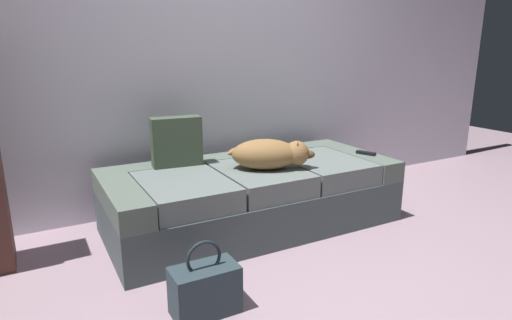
{
  "coord_description": "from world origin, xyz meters",
  "views": [
    {
      "loc": [
        -1.36,
        -1.45,
        1.25
      ],
      "look_at": [
        0.0,
        1.04,
        0.5
      ],
      "focal_mm": 30.05,
      "sensor_mm": 36.0,
      "label": 1
    }
  ],
  "objects_px": {
    "couch": "(253,196)",
    "dog_tan": "(270,154)",
    "throw_pillow": "(176,142)",
    "handbag": "(205,289)",
    "tv_remote": "(366,153)"
  },
  "relations": [
    {
      "from": "couch",
      "to": "dog_tan",
      "type": "relative_size",
      "value": 3.51
    },
    {
      "from": "couch",
      "to": "tv_remote",
      "type": "height_order",
      "value": "tv_remote"
    },
    {
      "from": "couch",
      "to": "dog_tan",
      "type": "xyz_separation_m",
      "value": [
        0.07,
        -0.14,
        0.33
      ]
    },
    {
      "from": "throw_pillow",
      "to": "tv_remote",
      "type": "bearing_deg",
      "value": -15.88
    },
    {
      "from": "couch",
      "to": "throw_pillow",
      "type": "xyz_separation_m",
      "value": [
        -0.46,
        0.25,
        0.39
      ]
    },
    {
      "from": "dog_tan",
      "to": "tv_remote",
      "type": "height_order",
      "value": "dog_tan"
    },
    {
      "from": "couch",
      "to": "throw_pillow",
      "type": "height_order",
      "value": "throw_pillow"
    },
    {
      "from": "couch",
      "to": "tv_remote",
      "type": "distance_m",
      "value": 0.95
    },
    {
      "from": "couch",
      "to": "tv_remote",
      "type": "xyz_separation_m",
      "value": [
        0.91,
        -0.14,
        0.24
      ]
    },
    {
      "from": "throw_pillow",
      "to": "dog_tan",
      "type": "bearing_deg",
      "value": -36.15
    },
    {
      "from": "couch",
      "to": "dog_tan",
      "type": "distance_m",
      "value": 0.36
    },
    {
      "from": "couch",
      "to": "tv_remote",
      "type": "relative_size",
      "value": 13.41
    },
    {
      "from": "handbag",
      "to": "dog_tan",
      "type": "bearing_deg",
      "value": 42.03
    },
    {
      "from": "dog_tan",
      "to": "couch",
      "type": "bearing_deg",
      "value": 115.72
    },
    {
      "from": "dog_tan",
      "to": "tv_remote",
      "type": "bearing_deg",
      "value": -0.45
    }
  ]
}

